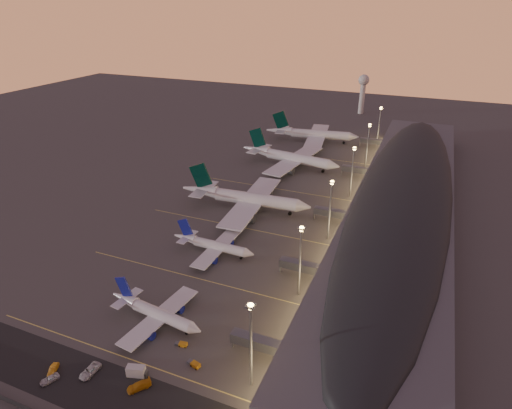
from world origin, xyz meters
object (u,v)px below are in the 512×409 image
Objects in this scene: airliner_narrow_north at (213,245)px; airliner_wide_far at (312,134)px; catering_truck_a at (137,371)px; service_van_b at (53,370)px; airliner_narrow_south at (155,312)px; service_van_d at (139,386)px; radar_tower at (363,87)px; airliner_wide_near at (245,198)px; baggage_tug_a at (194,364)px; service_van_c at (90,371)px; service_van_a at (50,379)px; baggage_tug_b at (182,344)px; airliner_wide_mid at (289,157)px.

airliner_wide_far is (-4.20, 153.46, 2.02)m from airliner_narrow_north.
service_van_b is (-21.27, -7.63, -0.62)m from catering_truck_a.
airliner_narrow_south is 0.99× the size of airliner_narrow_north.
service_van_d is (2.93, -3.31, -0.51)m from catering_truck_a.
airliner_wide_far is at bearing 92.64° from airliner_narrow_north.
airliner_wide_far is 11.24× the size of catering_truck_a.
service_van_d is at bearing -64.56° from catering_truck_a.
radar_tower is (10.42, 289.18, 18.69)m from airliner_narrow_south.
catering_truck_a is (14.31, -101.52, -3.83)m from airliner_wide_near.
baggage_tug_a is at bearing 91.48° from service_van_d.
airliner_wide_far reaches higher than catering_truck_a.
airliner_narrow_south is 0.54× the size of airliner_wide_near.
airliner_narrow_south reaches higher than service_van_c.
airliner_wide_near is at bearing 97.31° from airliner_narrow_north.
service_van_c reaches higher than service_van_a.
service_van_c is at bearing -137.77° from baggage_tug_a.
airliner_narrow_north reaches higher than airliner_narrow_south.
airliner_wide_near is 90.10m from baggage_tug_b.
airliner_narrow_north is 62.05m from catering_truck_a.
airliner_narrow_south is 41.68m from airliner_narrow_north.
service_van_a reaches higher than baggage_tug_a.
catering_truck_a is at bearing 21.25° from service_van_c.
service_van_a is at bearing -100.04° from airliner_wide_far.
baggage_tug_b is (14.92, -47.59, -2.73)m from airliner_narrow_north.
service_van_b is 24.58m from service_van_d.
airliner_wide_near is 106.33m from service_van_d.
airliner_wide_near is (-4.40, 40.29, 2.01)m from airliner_narrow_north.
airliner_wide_far is at bearing 111.55° from service_van_a.
service_van_c is (-11.92, -4.25, -0.52)m from catering_truck_a.
baggage_tug_a is at bearing -88.20° from radar_tower.
catering_truck_a reaches higher than service_van_b.
airliner_wide_far is at bearing 92.20° from service_van_c.
service_van_c reaches higher than baggage_tug_a.
airliner_wide_near is 105.89m from service_van_c.
catering_truck_a is at bearing -130.51° from baggage_tug_a.
airliner_wide_mid is 10.01× the size of service_van_c.
radar_tower is at bearing 88.97° from service_van_c.
baggage_tug_b is at bearing -71.52° from airliner_narrow_north.
airliner_wide_far is 215.19m from catering_truck_a.
radar_tower is 5.76× the size of catering_truck_a.
radar_tower is at bearing 105.93° from baggage_tug_a.
service_van_b is (-33.32, -16.18, 0.25)m from baggage_tug_a.
catering_truck_a reaches higher than service_van_a.
airliner_wide_near is 1.95× the size of radar_tower.
radar_tower reaches higher than airliner_wide_mid.
service_van_d is at bearing -77.67° from airliner_narrow_north.
airliner_wide_mid reaches higher than service_van_a.
radar_tower is 314.07m from service_van_c.
service_van_c is (1.42, -168.02, -4.29)m from airliner_wide_mid.
service_van_d is at bearing -89.94° from radar_tower.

